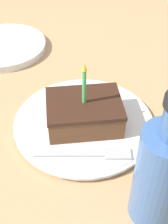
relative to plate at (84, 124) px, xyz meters
The scene contains 6 objects.
ground_plane 0.03m from the plate, 75.89° to the left, with size 2.40×2.40×0.04m.
plate is the anchor object (origin of this frame).
cake_slice 0.03m from the plate, behind, with size 0.10×0.14×0.13m.
fork 0.08m from the plate, behind, with size 0.04×0.17×0.00m.
bottle 0.22m from the plate, 156.47° to the right, with size 0.07×0.07×0.22m.
side_plate 0.36m from the plate, 29.69° to the left, with size 0.22×0.22×0.02m.
Camera 1 is at (-0.43, 0.03, 0.43)m, focal length 50.00 mm.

